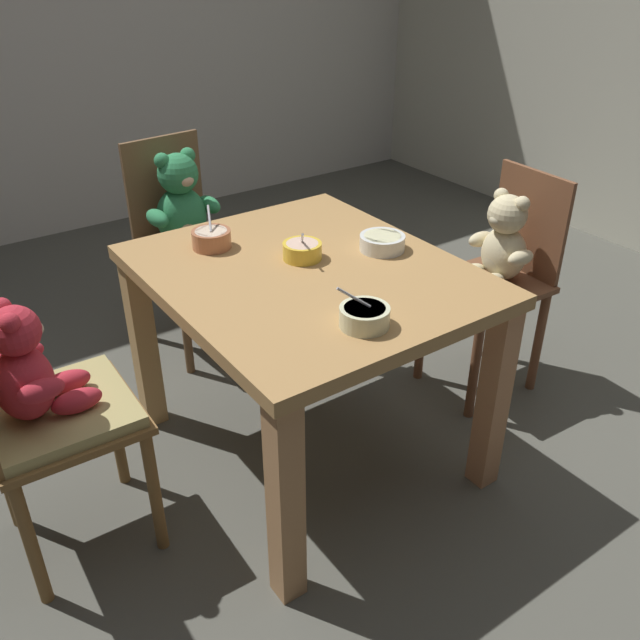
{
  "coord_description": "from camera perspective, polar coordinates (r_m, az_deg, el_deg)",
  "views": [
    {
      "loc": [
        1.57,
        -1.05,
        1.63
      ],
      "look_at": [
        0.0,
        0.05,
        0.51
      ],
      "focal_mm": 37.95,
      "sensor_mm": 36.0,
      "label": 1
    }
  ],
  "objects": [
    {
      "name": "ground_plane",
      "position": [
        2.5,
        -0.95,
        -10.97
      ],
      "size": [
        5.2,
        5.2,
        0.04
      ],
      "color": "#505047"
    },
    {
      "name": "teddy_chair_near_left",
      "position": [
        2.89,
        -11.44,
        8.36
      ],
      "size": [
        0.43,
        0.41,
        0.89
      ],
      "rotation": [
        0.0,
        0.0,
        0.09
      ],
      "color": "brown",
      "rests_on": "ground_plane"
    },
    {
      "name": "teddy_chair_near_front",
      "position": [
        1.96,
        -22.74,
        -5.95
      ],
      "size": [
        0.41,
        0.41,
        0.93
      ],
      "rotation": [
        0.0,
        0.0,
        1.55
      ],
      "color": "brown",
      "rests_on": "ground_plane"
    },
    {
      "name": "teddy_chair_far_center",
      "position": [
        2.65,
        14.94,
        4.98
      ],
      "size": [
        0.38,
        0.41,
        0.86
      ],
      "rotation": [
        0.0,
        0.0,
        -1.62
      ],
      "color": "brown",
      "rests_on": "ground_plane"
    },
    {
      "name": "porridge_bowl_yellow_center",
      "position": [
        2.15,
        -1.51,
        5.89
      ],
      "size": [
        0.12,
        0.12,
        0.12
      ],
      "color": "yellow",
      "rests_on": "dining_table"
    },
    {
      "name": "porridge_bowl_white_far_center",
      "position": [
        2.22,
        5.27,
        6.55
      ],
      "size": [
        0.15,
        0.15,
        0.05
      ],
      "color": "silver",
      "rests_on": "dining_table"
    },
    {
      "name": "porridge_bowl_cream_near_right",
      "position": [
        1.78,
        3.77,
        0.33
      ],
      "size": [
        0.13,
        0.14,
        0.12
      ],
      "color": "beige",
      "rests_on": "dining_table"
    },
    {
      "name": "dining_table",
      "position": [
        2.15,
        -1.09,
        1.45
      ],
      "size": [
        1.05,
        0.89,
        0.71
      ],
      "color": "#AA7E48",
      "rests_on": "ground_plane"
    },
    {
      "name": "porridge_bowl_terracotta_near_left",
      "position": [
        2.25,
        -9.14,
        6.8
      ],
      "size": [
        0.13,
        0.13,
        0.12
      ],
      "color": "#B26A48",
      "rests_on": "dining_table"
    }
  ]
}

